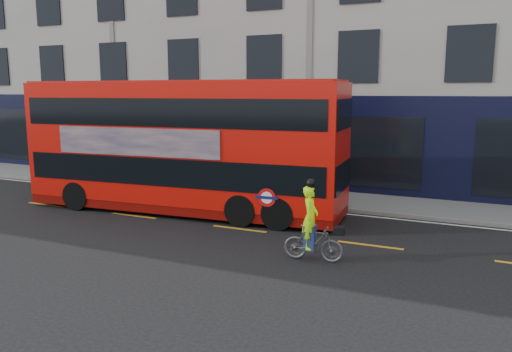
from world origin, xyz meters
The scene contains 8 objects.
ground centered at (0.00, 0.00, 0.00)m, with size 120.00×120.00×0.00m, color black.
pavement centered at (0.00, 6.50, 0.06)m, with size 60.00×3.00×0.12m, color slate.
kerb centered at (0.00, 5.00, 0.07)m, with size 60.00×0.12×0.13m, color slate.
building_terrace centered at (0.00, 12.94, 7.49)m, with size 50.00×10.07×15.00m.
road_edge_line centered at (0.00, 4.70, 0.00)m, with size 58.00×0.10×0.01m, color silver.
lane_dashes centered at (0.00, 1.50, 0.00)m, with size 58.00×0.12×0.01m, color #C88B17, non-canonical shape.
bus centered at (-2.77, 2.77, 2.32)m, with size 11.37×3.32×4.52m.
cyclist centered at (2.93, -0.34, 0.70)m, with size 1.54×0.61×2.08m.
Camera 1 is at (6.57, -11.79, 4.19)m, focal length 35.00 mm.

